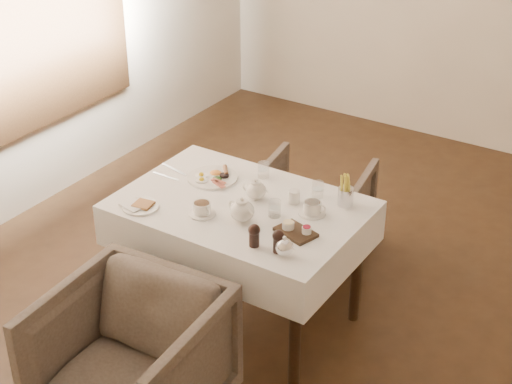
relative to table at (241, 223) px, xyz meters
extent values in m
plane|color=black|center=(0.29, 0.45, -0.64)|extent=(5.00, 5.00, 0.00)
cube|color=black|center=(0.00, 0.00, 0.08)|extent=(1.20, 0.80, 0.04)
cube|color=white|center=(0.00, 0.00, 0.00)|extent=(1.28, 0.88, 0.23)
cylinder|color=black|center=(-0.54, 0.34, -0.29)|extent=(0.06, 0.06, 0.70)
cylinder|color=black|center=(0.54, 0.34, -0.29)|extent=(0.06, 0.06, 0.70)
cylinder|color=black|center=(-0.54, -0.34, -0.29)|extent=(0.06, 0.06, 0.70)
cylinder|color=black|center=(0.54, -0.34, -0.29)|extent=(0.06, 0.06, 0.70)
imported|color=#473C34|center=(0.00, -0.93, -0.28)|extent=(0.81, 0.83, 0.71)
imported|color=#473C34|center=(0.00, 0.82, -0.33)|extent=(0.76, 0.77, 0.61)
cylinder|color=white|center=(-0.29, 0.15, 0.12)|extent=(0.28, 0.28, 0.01)
ellipsoid|color=orange|center=(-0.30, 0.20, 0.14)|extent=(0.07, 0.06, 0.02)
cylinder|color=brown|center=(-0.26, 0.24, 0.14)|extent=(0.08, 0.09, 0.03)
cylinder|color=black|center=(-0.23, 0.19, 0.13)|extent=(0.05, 0.05, 0.02)
cube|color=#9D3324|center=(-0.21, 0.10, 0.13)|extent=(0.10, 0.06, 0.01)
ellipsoid|color=#264C19|center=(-0.25, 0.15, 0.13)|extent=(0.06, 0.05, 0.02)
cylinder|color=white|center=(-0.42, -0.32, 0.12)|extent=(0.19, 0.19, 0.01)
cube|color=brown|center=(-0.41, -0.30, 0.13)|extent=(0.11, 0.10, 0.01)
cube|color=white|center=(-0.45, -0.34, 0.13)|extent=(0.14, 0.12, 0.02)
cylinder|color=white|center=(0.23, 0.16, 0.15)|extent=(0.07, 0.07, 0.07)
cylinder|color=white|center=(-0.11, -0.20, 0.12)|extent=(0.14, 0.14, 0.01)
cylinder|color=white|center=(-0.11, -0.20, 0.16)|extent=(0.12, 0.12, 0.06)
cylinder|color=#9B6E46|center=(-0.11, -0.20, 0.18)|extent=(0.08, 0.08, 0.00)
cylinder|color=white|center=(0.37, 0.11, 0.12)|extent=(0.14, 0.14, 0.01)
cylinder|color=white|center=(0.37, 0.11, 0.16)|extent=(0.10, 0.10, 0.06)
cylinder|color=#9B6E46|center=(0.37, 0.11, 0.18)|extent=(0.08, 0.08, 0.00)
cylinder|color=silver|center=(-0.06, 0.32, 0.16)|extent=(0.07, 0.07, 0.09)
cylinder|color=silver|center=(0.22, -0.01, 0.16)|extent=(0.08, 0.08, 0.09)
cylinder|color=silver|center=(0.31, 0.28, 0.16)|extent=(0.08, 0.08, 0.09)
cube|color=black|center=(0.39, -0.10, 0.13)|extent=(0.23, 0.18, 0.02)
cylinder|color=white|center=(0.35, -0.10, 0.15)|extent=(0.06, 0.06, 0.03)
cylinder|color=maroon|center=(0.45, -0.09, 0.15)|extent=(0.05, 0.05, 0.03)
cylinder|color=silver|center=(0.47, 0.29, 0.17)|extent=(0.08, 0.08, 0.10)
cube|color=silver|center=(-0.53, 0.12, 0.12)|extent=(0.21, 0.06, 0.00)
cube|color=silver|center=(-0.52, 0.03, 0.12)|extent=(0.18, 0.02, 0.00)
camera|label=1|loc=(2.00, -2.97, 2.18)|focal=55.00mm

